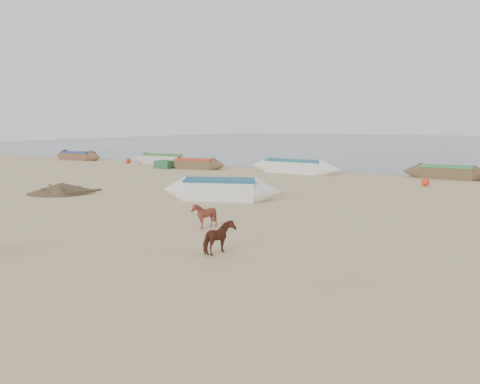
# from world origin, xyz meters

# --- Properties ---
(ground) EXTENTS (140.00, 140.00, 0.00)m
(ground) POSITION_xyz_m (0.00, 0.00, 0.00)
(ground) COLOR tan
(ground) RESTS_ON ground
(sea) EXTENTS (160.00, 160.00, 0.00)m
(sea) POSITION_xyz_m (0.00, 82.00, 0.01)
(sea) COLOR slate
(sea) RESTS_ON ground
(calf_front) EXTENTS (1.07, 1.04, 0.90)m
(calf_front) POSITION_xyz_m (-0.21, 1.98, 0.45)
(calf_front) COLOR maroon
(calf_front) RESTS_ON ground
(calf_right) EXTENTS (0.98, 1.06, 0.87)m
(calf_right) POSITION_xyz_m (1.92, -0.36, 0.44)
(calf_right) COLOR #572A1C
(calf_right) RESTS_ON ground
(near_canoe) EXTENTS (5.66, 3.32, 0.98)m
(near_canoe) POSITION_xyz_m (-2.94, 7.30, 0.49)
(near_canoe) COLOR white
(near_canoe) RESTS_ON ground
(debris_pile) EXTENTS (3.75, 3.75, 0.51)m
(debris_pile) POSITION_xyz_m (-11.21, 5.13, 0.26)
(debris_pile) COLOR brown
(debris_pile) RESTS_ON ground
(waterline_canoes) EXTENTS (59.35, 4.71, 0.94)m
(waterline_canoes) POSITION_xyz_m (-0.88, 20.80, 0.43)
(waterline_canoes) COLOR brown
(waterline_canoes) RESTS_ON ground
(beach_clutter) EXTENTS (44.89, 5.84, 0.64)m
(beach_clutter) POSITION_xyz_m (4.36, 19.80, 0.30)
(beach_clutter) COLOR #295B38
(beach_clutter) RESTS_ON ground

